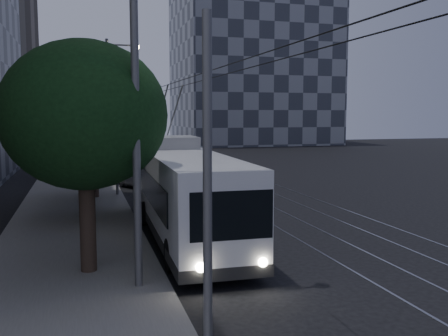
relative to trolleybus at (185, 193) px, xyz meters
name	(u,v)px	position (x,y,z in m)	size (l,w,h in m)	color
ground	(279,233)	(3.55, -0.41, -1.64)	(120.00, 120.00, 0.00)	black
sidewalk	(77,175)	(-3.95, 19.59, -1.57)	(5.00, 90.00, 0.15)	slate
tram_rails	(211,172)	(6.05, 19.59, -1.63)	(4.52, 90.00, 0.02)	#94949C
overhead_wires	(111,128)	(-1.43, 19.59, 1.83)	(2.23, 90.00, 6.00)	black
building_distant_right	(252,63)	(21.55, 54.59, 10.36)	(22.00, 18.00, 24.00)	#353943
trolleybus	(185,193)	(0.00, 0.00, 0.00)	(2.74, 11.99, 5.63)	silver
pickup_silver	(154,176)	(0.57, 12.08, -0.88)	(2.53, 5.48, 1.52)	#93959A
car_white_a	(151,171)	(0.85, 15.31, -0.93)	(1.69, 4.20, 1.43)	silver
car_white_b	(139,166)	(0.44, 19.09, -0.95)	(1.93, 4.75, 1.38)	silver
car_white_c	(132,156)	(0.85, 28.18, -0.99)	(1.38, 3.96, 1.30)	white
car_white_d	(117,156)	(-0.47, 29.09, -1.00)	(1.51, 3.77, 1.28)	silver
tree_0	(84,116)	(-3.45, -3.58, 2.80)	(4.49, 4.49, 6.48)	#2E1F19
tree_1	(85,118)	(-3.39, 3.61, 2.69)	(5.08, 5.08, 6.63)	#2E1F19
tree_2	(93,116)	(-2.95, 9.13, 2.73)	(5.04, 5.04, 6.65)	#2E1F19
tree_3	(82,119)	(-3.45, 19.62, 2.44)	(4.61, 4.61, 6.17)	#2E1F19
tree_4	(87,115)	(-2.95, 29.54, 2.71)	(5.50, 5.50, 6.84)	#2E1F19
tree_5	(87,117)	(-2.95, 33.80, 2.53)	(4.50, 4.50, 6.22)	#2E1F19
streetlamp_near	(152,36)	(-1.83, -5.21, 4.73)	(2.55, 0.44, 10.63)	slate
streetlamp_far	(114,94)	(-1.24, 18.50, 4.19)	(2.35, 0.44, 9.65)	slate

